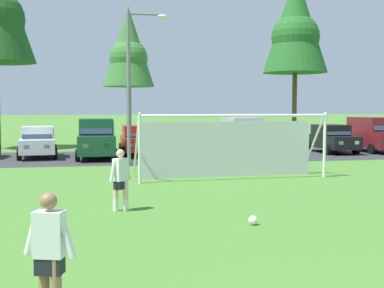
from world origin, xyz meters
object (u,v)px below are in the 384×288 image
(parked_car_slot_center, at_px, (138,140))
(parked_car_slot_end, at_px, (373,134))
(parked_car_slot_center_left, at_px, (96,138))
(parked_car_slot_center_right, at_px, (213,141))
(soccer_ball, at_px, (253,220))
(player_winger_left, at_px, (121,180))
(soccer_goal, at_px, (230,145))
(player_midfield_center, at_px, (50,255))
(parked_car_slot_left, at_px, (38,142))
(parked_car_slot_right, at_px, (242,135))
(parked_car_slot_far_right, at_px, (331,138))
(street_lamp, at_px, (132,87))

(parked_car_slot_center, height_order, parked_car_slot_end, parked_car_slot_end)
(parked_car_slot_center_left, height_order, parked_car_slot_center_right, parked_car_slot_center_left)
(soccer_ball, xyz_separation_m, player_winger_left, (-2.93, 2.26, 0.71))
(soccer_goal, xyz_separation_m, player_midfield_center, (-5.88, -12.43, -0.47))
(player_midfield_center, xyz_separation_m, parked_car_slot_end, (17.81, 22.01, 0.29))
(parked_car_slot_left, relative_size, parked_car_slot_right, 0.94)
(player_winger_left, xyz_separation_m, parked_car_slot_right, (8.24, 16.07, 0.29))
(player_midfield_center, relative_size, parked_car_slot_far_right, 0.39)
(soccer_ball, relative_size, soccer_goal, 0.03)
(player_midfield_center, xyz_separation_m, parked_car_slot_right, (9.53, 22.79, 0.29))
(soccer_goal, xyz_separation_m, parked_car_slot_center_right, (1.37, 8.36, -0.42))
(parked_car_slot_far_right, bearing_deg, player_winger_left, -132.06)
(player_winger_left, bearing_deg, parked_car_slot_end, 42.77)
(player_winger_left, distance_m, parked_car_slot_end, 22.51)
(player_winger_left, relative_size, parked_car_slot_center_left, 0.36)
(parked_car_slot_end, bearing_deg, player_winger_left, -137.23)
(street_lamp, bearing_deg, player_midfield_center, -98.16)
(player_midfield_center, relative_size, parked_car_slot_right, 0.36)
(parked_car_slot_center_right, relative_size, parked_car_slot_right, 0.94)
(soccer_goal, bearing_deg, soccer_ball, -101.77)
(player_midfield_center, height_order, parked_car_slot_center_left, parked_car_slot_center_left)
(parked_car_slot_center, height_order, parked_car_slot_far_right, same)
(parked_car_slot_center, distance_m, parked_car_slot_center_right, 4.40)
(parked_car_slot_left, height_order, parked_car_slot_center, same)
(parked_car_slot_center, bearing_deg, parked_car_slot_center_right, -22.76)
(player_winger_left, relative_size, street_lamp, 0.23)
(parked_car_slot_far_right, bearing_deg, parked_car_slot_center_right, -171.98)
(parked_car_slot_center_left, relative_size, parked_car_slot_right, 1.00)
(parked_car_slot_center_right, bearing_deg, parked_car_slot_left, 171.80)
(soccer_ball, xyz_separation_m, parked_car_slot_center_left, (-3.42, 16.58, 1.00))
(parked_car_slot_center, bearing_deg, street_lamp, -97.80)
(soccer_ball, relative_size, parked_car_slot_center, 0.05)
(parked_car_slot_center_right, xyz_separation_m, street_lamp, (-4.79, -3.61, 2.86))
(soccer_goal, xyz_separation_m, parked_car_slot_far_right, (9.08, 9.45, -0.42))
(parked_car_slot_center_right, bearing_deg, soccer_goal, -99.33)
(soccer_goal, bearing_deg, player_winger_left, -128.82)
(soccer_ball, height_order, parked_car_slot_center, parked_car_slot_center)
(parked_car_slot_far_right, xyz_separation_m, parked_car_slot_end, (2.85, 0.13, 0.24))
(parked_car_slot_right, relative_size, street_lamp, 0.64)
(street_lamp, bearing_deg, parked_car_slot_center_left, 113.21)
(player_midfield_center, bearing_deg, player_winger_left, 79.15)
(soccer_goal, height_order, street_lamp, street_lamp)
(soccer_goal, distance_m, parked_car_slot_right, 10.99)
(parked_car_slot_right, relative_size, parked_car_slot_far_right, 1.09)
(player_winger_left, height_order, parked_car_slot_center_right, parked_car_slot_center_right)
(soccer_goal, xyz_separation_m, parked_car_slot_right, (3.65, 10.37, -0.18))
(parked_car_slot_center_left, bearing_deg, parked_car_slot_right, 11.31)
(parked_car_slot_right, distance_m, parked_car_slot_far_right, 5.52)
(soccer_goal, relative_size, parked_car_slot_center_right, 1.73)
(parked_car_slot_far_right, distance_m, street_lamp, 13.66)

